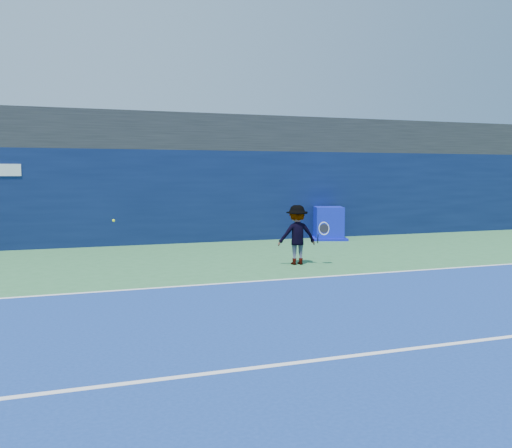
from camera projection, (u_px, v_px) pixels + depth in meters
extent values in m
plane|color=#327040|center=(319.00, 315.00, 9.03)|extent=(80.00, 80.00, 0.00)
cube|color=white|center=(256.00, 281.00, 11.84)|extent=(24.00, 0.10, 0.01)
cube|color=white|center=(390.00, 351.00, 7.15)|extent=(24.00, 0.10, 0.01)
cube|color=black|center=(172.00, 134.00, 19.49)|extent=(36.00, 3.00, 1.20)
cube|color=#0B173E|center=(179.00, 196.00, 18.74)|extent=(36.00, 1.00, 3.00)
cube|color=#0C16B4|center=(329.00, 223.00, 19.50)|extent=(1.17, 1.17, 1.12)
cube|color=#0C10AC|center=(328.00, 238.00, 19.54)|extent=(1.46, 1.46, 0.07)
imported|color=silver|center=(297.00, 235.00, 14.06)|extent=(1.01, 0.65, 1.47)
cylinder|color=black|center=(318.00, 239.00, 13.98)|extent=(0.07, 0.13, 0.23)
torus|color=silver|center=(324.00, 229.00, 13.96)|extent=(0.27, 0.15, 0.26)
cylinder|color=black|center=(324.00, 229.00, 13.96)|extent=(0.23, 0.12, 0.22)
sphere|color=#CEEC1A|center=(114.00, 220.00, 13.12)|extent=(0.06, 0.06, 0.06)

